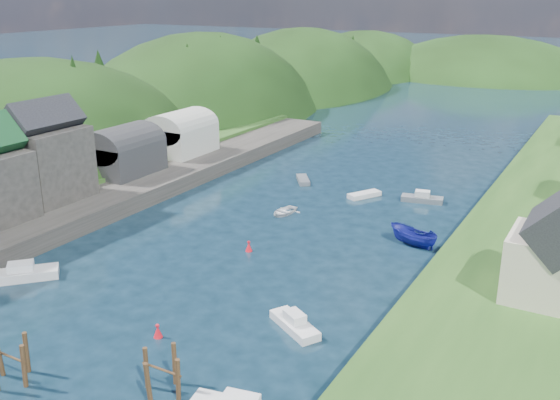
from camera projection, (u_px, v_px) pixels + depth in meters
The scene contains 13 objects.
ground at pixel (361, 183), 83.49m from camera, with size 600.00×600.00×0.00m, color black.
hillside_left at pixel (202, 157), 127.65m from camera, with size 44.00×245.56×52.00m.
far_hills at pixel (520, 113), 188.66m from camera, with size 103.00×68.00×44.00m.
hill_trees at pixel (409, 86), 91.59m from camera, with size 90.91×150.03×12.12m.
quay_left at pixel (58, 212), 69.61m from camera, with size 12.00×110.00×2.00m, color #2D2B28.
terrace_left_grass at pixel (16, 200), 72.79m from camera, with size 12.00×110.00×2.50m, color #234719.
boat_sheds at pixel (154, 139), 84.84m from camera, with size 7.00×21.00×7.50m.
terrace_right at pixel (552, 232), 63.21m from camera, with size 16.00×120.00×2.40m, color #234719.
piling_cluster_near at pixel (12, 364), 40.76m from camera, with size 2.85×2.69×3.65m.
piling_cluster_far at pixel (162, 377), 39.50m from camera, with size 3.06×2.87×3.56m.
channel_buoy_near at pixel (158, 331), 46.20m from camera, with size 0.70×0.70×1.10m.
channel_buoy_far at pixel (249, 247), 61.45m from camera, with size 0.70×0.70×1.10m.
moored_boats at pixel (171, 300), 50.49m from camera, with size 33.94×68.53×2.15m.
Camera 1 is at (29.85, -24.84, 24.51)m, focal length 40.00 mm.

